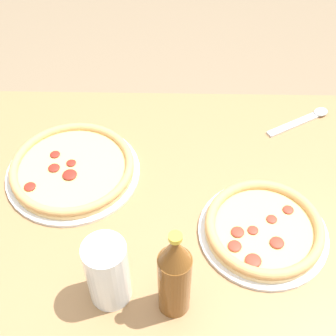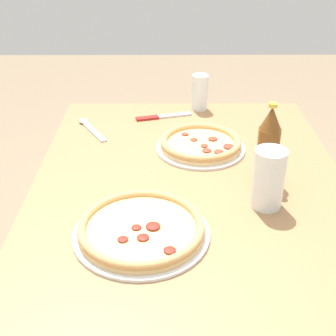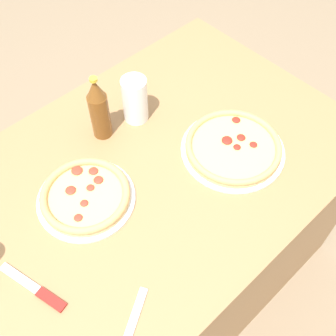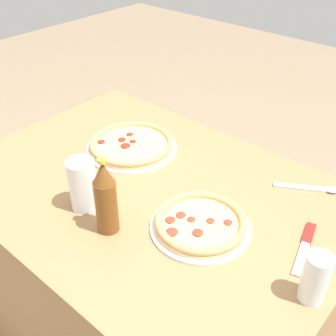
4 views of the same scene
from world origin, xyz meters
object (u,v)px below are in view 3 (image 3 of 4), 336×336
pizza_margherita (86,196)px  glass_red_wine (135,102)px  knife (35,289)px  pizza_veggie (233,147)px  beer_bottle (99,109)px

pizza_margherita → glass_red_wine: bearing=25.1°
pizza_margherita → glass_red_wine: glass_red_wine is taller
pizza_margherita → knife: pizza_margherita is taller
pizza_margherita → knife: size_ratio=1.37×
pizza_margherita → pizza_veggie: size_ratio=0.87×
pizza_margherita → glass_red_wine: size_ratio=1.77×
pizza_margherita → beer_bottle: (0.19, 0.17, 0.09)m
pizza_veggie → beer_bottle: size_ratio=1.39×
pizza_margherita → pizza_veggie: 0.47m
knife → pizza_margherita: bearing=26.7°
glass_red_wine → beer_bottle: 0.13m
glass_red_wine → beer_bottle: beer_bottle is taller
glass_red_wine → knife: 0.63m
glass_red_wine → knife: glass_red_wine is taller
pizza_margherita → glass_red_wine: (0.31, 0.15, 0.05)m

